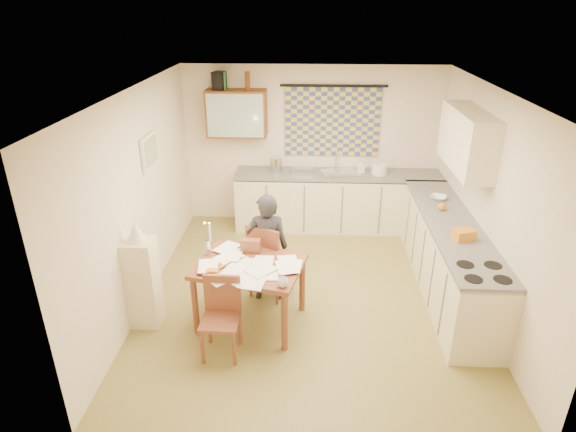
# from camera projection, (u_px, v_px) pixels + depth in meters

# --- Properties ---
(floor) EXTENTS (4.00, 4.50, 0.02)m
(floor) POSITION_uv_depth(u_px,v_px,m) (310.00, 294.00, 6.05)
(floor) COLOR olive
(floor) RESTS_ON ground
(ceiling) EXTENTS (4.00, 4.50, 0.02)m
(ceiling) POSITION_uv_depth(u_px,v_px,m) (314.00, 90.00, 5.01)
(ceiling) COLOR white
(ceiling) RESTS_ON floor
(wall_back) EXTENTS (4.00, 0.02, 2.50)m
(wall_back) POSITION_uv_depth(u_px,v_px,m) (312.00, 146.00, 7.58)
(wall_back) COLOR beige
(wall_back) RESTS_ON floor
(wall_front) EXTENTS (4.00, 0.02, 2.50)m
(wall_front) POSITION_uv_depth(u_px,v_px,m) (311.00, 322.00, 3.47)
(wall_front) COLOR beige
(wall_front) RESTS_ON floor
(wall_left) EXTENTS (0.02, 4.50, 2.50)m
(wall_left) POSITION_uv_depth(u_px,v_px,m) (140.00, 198.00, 5.62)
(wall_left) COLOR beige
(wall_left) RESTS_ON floor
(wall_right) EXTENTS (0.02, 4.50, 2.50)m
(wall_right) POSITION_uv_depth(u_px,v_px,m) (489.00, 205.00, 5.44)
(wall_right) COLOR beige
(wall_right) RESTS_ON floor
(window_blind) EXTENTS (1.45, 0.03, 1.05)m
(window_blind) POSITION_uv_depth(u_px,v_px,m) (332.00, 122.00, 7.37)
(window_blind) COLOR #35457D
(window_blind) RESTS_ON wall_back
(curtain_rod) EXTENTS (1.60, 0.04, 0.04)m
(curtain_rod) POSITION_uv_depth(u_px,v_px,m) (334.00, 86.00, 7.12)
(curtain_rod) COLOR black
(curtain_rod) RESTS_ON wall_back
(wall_cabinet) EXTENTS (0.90, 0.34, 0.70)m
(wall_cabinet) POSITION_uv_depth(u_px,v_px,m) (237.00, 113.00, 7.24)
(wall_cabinet) COLOR #5C2E0E
(wall_cabinet) RESTS_ON wall_back
(wall_cabinet_glass) EXTENTS (0.84, 0.02, 0.64)m
(wall_cabinet_glass) POSITION_uv_depth(u_px,v_px,m) (235.00, 116.00, 7.09)
(wall_cabinet_glass) COLOR #99B2A5
(wall_cabinet_glass) RESTS_ON wall_back
(upper_cabinet_right) EXTENTS (0.34, 1.30, 0.70)m
(upper_cabinet_right) POSITION_uv_depth(u_px,v_px,m) (467.00, 140.00, 5.70)
(upper_cabinet_right) COLOR beige
(upper_cabinet_right) RESTS_ON wall_right
(framed_print) EXTENTS (0.04, 0.50, 0.40)m
(framed_print) POSITION_uv_depth(u_px,v_px,m) (149.00, 151.00, 5.79)
(framed_print) COLOR beige
(framed_print) RESTS_ON wall_left
(print_canvas) EXTENTS (0.01, 0.42, 0.32)m
(print_canvas) POSITION_uv_depth(u_px,v_px,m) (151.00, 151.00, 5.79)
(print_canvas) COLOR beige
(print_canvas) RESTS_ON wall_left
(counter_back) EXTENTS (3.30, 0.62, 0.92)m
(counter_back) POSITION_uv_depth(u_px,v_px,m) (341.00, 201.00, 7.61)
(counter_back) COLOR beige
(counter_back) RESTS_ON floor
(counter_right) EXTENTS (0.62, 2.95, 0.92)m
(counter_right) POSITION_uv_depth(u_px,v_px,m) (447.00, 256.00, 5.99)
(counter_right) COLOR beige
(counter_right) RESTS_ON floor
(stove) EXTENTS (0.59, 0.59, 0.92)m
(stove) POSITION_uv_depth(u_px,v_px,m) (476.00, 311.00, 4.93)
(stove) COLOR white
(stove) RESTS_ON floor
(sink) EXTENTS (0.66, 0.59, 0.10)m
(sink) POSITION_uv_depth(u_px,v_px,m) (340.00, 176.00, 7.44)
(sink) COLOR silver
(sink) RESTS_ON counter_back
(tap) EXTENTS (0.03, 0.03, 0.28)m
(tap) POSITION_uv_depth(u_px,v_px,m) (337.00, 161.00, 7.53)
(tap) COLOR silver
(tap) RESTS_ON counter_back
(dish_rack) EXTENTS (0.35, 0.30, 0.06)m
(dish_rack) POSITION_uv_depth(u_px,v_px,m) (302.00, 171.00, 7.43)
(dish_rack) COLOR silver
(dish_rack) RESTS_ON counter_back
(kettle) EXTENTS (0.24, 0.24, 0.24)m
(kettle) POSITION_uv_depth(u_px,v_px,m) (276.00, 165.00, 7.41)
(kettle) COLOR silver
(kettle) RESTS_ON counter_back
(mixing_bowl) EXTENTS (0.31, 0.31, 0.16)m
(mixing_bowl) POSITION_uv_depth(u_px,v_px,m) (379.00, 169.00, 7.36)
(mixing_bowl) COLOR white
(mixing_bowl) RESTS_ON counter_back
(soap_bottle) EXTENTS (0.16, 0.16, 0.21)m
(soap_bottle) POSITION_uv_depth(u_px,v_px,m) (361.00, 166.00, 7.41)
(soap_bottle) COLOR white
(soap_bottle) RESTS_ON counter_back
(bowl) EXTENTS (0.36, 0.36, 0.05)m
(bowl) POSITION_uv_depth(u_px,v_px,m) (438.00, 198.00, 6.44)
(bowl) COLOR white
(bowl) RESTS_ON counter_right
(orange_bag) EXTENTS (0.26, 0.21, 0.12)m
(orange_bag) POSITION_uv_depth(u_px,v_px,m) (464.00, 235.00, 5.35)
(orange_bag) COLOR orange
(orange_bag) RESTS_ON counter_right
(fruit_orange) EXTENTS (0.10, 0.10, 0.10)m
(fruit_orange) POSITION_uv_depth(u_px,v_px,m) (442.00, 207.00, 6.09)
(fruit_orange) COLOR orange
(fruit_orange) RESTS_ON counter_right
(speaker) EXTENTS (0.20, 0.23, 0.26)m
(speaker) POSITION_uv_depth(u_px,v_px,m) (219.00, 81.00, 7.06)
(speaker) COLOR black
(speaker) RESTS_ON wall_cabinet
(bottle_green) EXTENTS (0.07, 0.07, 0.26)m
(bottle_green) POSITION_uv_depth(u_px,v_px,m) (224.00, 81.00, 7.05)
(bottle_green) COLOR #195926
(bottle_green) RESTS_ON wall_cabinet
(bottle_brown) EXTENTS (0.07, 0.07, 0.26)m
(bottle_brown) POSITION_uv_depth(u_px,v_px,m) (248.00, 81.00, 7.04)
(bottle_brown) COLOR #5C2E0E
(bottle_brown) RESTS_ON wall_cabinet
(dining_table) EXTENTS (1.29, 1.09, 0.75)m
(dining_table) POSITION_uv_depth(u_px,v_px,m) (251.00, 293.00, 5.37)
(dining_table) COLOR brown
(dining_table) RESTS_ON floor
(chair_far) EXTENTS (0.59, 0.59, 0.98)m
(chair_far) POSITION_uv_depth(u_px,v_px,m) (271.00, 272.00, 5.92)
(chair_far) COLOR brown
(chair_far) RESTS_ON floor
(chair_near) EXTENTS (0.39, 0.39, 0.84)m
(chair_near) POSITION_uv_depth(u_px,v_px,m) (221.00, 332.00, 4.93)
(chair_near) COLOR brown
(chair_near) RESTS_ON floor
(person) EXTENTS (0.53, 0.37, 1.37)m
(person) POSITION_uv_depth(u_px,v_px,m) (267.00, 248.00, 5.70)
(person) COLOR black
(person) RESTS_ON floor
(shelf_stand) EXTENTS (0.32, 0.30, 1.04)m
(shelf_stand) POSITION_uv_depth(u_px,v_px,m) (143.00, 283.00, 5.29)
(shelf_stand) COLOR beige
(shelf_stand) RESTS_ON floor
(lampshade) EXTENTS (0.20, 0.20, 0.22)m
(lampshade) POSITION_uv_depth(u_px,v_px,m) (136.00, 232.00, 5.03)
(lampshade) COLOR beige
(lampshade) RESTS_ON shelf_stand
(letter_rack) EXTENTS (0.22, 0.11, 0.16)m
(letter_rack) POSITION_uv_depth(u_px,v_px,m) (251.00, 246.00, 5.43)
(letter_rack) COLOR brown
(letter_rack) RESTS_ON dining_table
(mug) EXTENTS (0.20, 0.20, 0.09)m
(mug) POSITION_uv_depth(u_px,v_px,m) (283.00, 282.00, 4.80)
(mug) COLOR white
(mug) RESTS_ON dining_table
(magazine) EXTENTS (0.27, 0.30, 0.02)m
(magazine) POSITION_uv_depth(u_px,v_px,m) (201.00, 269.00, 5.10)
(magazine) COLOR maroon
(magazine) RESTS_ON dining_table
(book) EXTENTS (0.42, 0.42, 0.02)m
(book) POSITION_uv_depth(u_px,v_px,m) (209.00, 263.00, 5.21)
(book) COLOR orange
(book) RESTS_ON dining_table
(orange_box) EXTENTS (0.12, 0.08, 0.04)m
(orange_box) POSITION_uv_depth(u_px,v_px,m) (213.00, 271.00, 5.04)
(orange_box) COLOR orange
(orange_box) RESTS_ON dining_table
(eyeglasses) EXTENTS (0.13, 0.11, 0.02)m
(eyeglasses) POSITION_uv_depth(u_px,v_px,m) (255.00, 279.00, 4.93)
(eyeglasses) COLOR black
(eyeglasses) RESTS_ON dining_table
(candle_holder) EXTENTS (0.06, 0.06, 0.18)m
(candle_holder) POSITION_uv_depth(u_px,v_px,m) (208.00, 247.00, 5.37)
(candle_holder) COLOR silver
(candle_holder) RESTS_ON dining_table
(candle) EXTENTS (0.03, 0.03, 0.22)m
(candle) POSITION_uv_depth(u_px,v_px,m) (210.00, 232.00, 5.28)
(candle) COLOR white
(candle) RESTS_ON dining_table
(candle_flame) EXTENTS (0.02, 0.02, 0.02)m
(candle_flame) POSITION_uv_depth(u_px,v_px,m) (205.00, 223.00, 5.20)
(candle_flame) COLOR #FFCC66
(candle_flame) RESTS_ON dining_table
(papers) EXTENTS (1.13, 1.05, 0.03)m
(papers) POSITION_uv_depth(u_px,v_px,m) (253.00, 267.00, 5.13)
(papers) COLOR white
(papers) RESTS_ON dining_table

